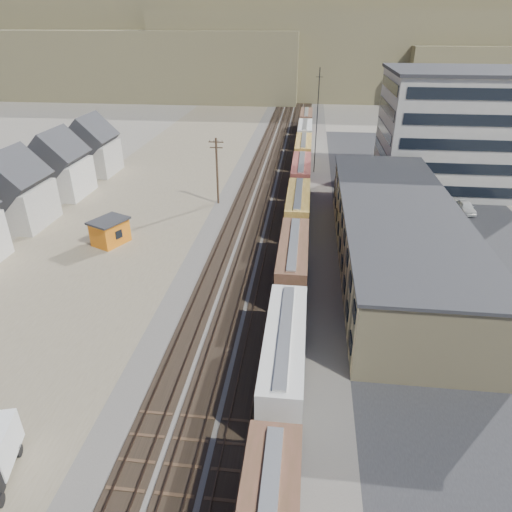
# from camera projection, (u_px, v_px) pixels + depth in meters

# --- Properties ---
(ground) EXTENTS (300.00, 300.00, 0.00)m
(ground) POSITION_uv_depth(u_px,v_px,m) (225.00, 421.00, 32.00)
(ground) COLOR #6B6356
(ground) RESTS_ON ground
(ballast_bed) EXTENTS (18.00, 200.00, 0.06)m
(ballast_bed) POSITION_uv_depth(u_px,v_px,m) (277.00, 188.00, 76.08)
(ballast_bed) COLOR #4C4742
(ballast_bed) RESTS_ON ground
(dirt_yard) EXTENTS (24.00, 180.00, 0.03)m
(dirt_yard) POSITION_uv_depth(u_px,v_px,m) (142.00, 205.00, 69.31)
(dirt_yard) COLOR #6D5F4B
(dirt_yard) RESTS_ON ground
(asphalt_lot) EXTENTS (26.00, 120.00, 0.04)m
(asphalt_lot) POSITION_uv_depth(u_px,v_px,m) (434.00, 231.00, 60.61)
(asphalt_lot) COLOR #232326
(asphalt_lot) RESTS_ON ground
(rail_tracks) EXTENTS (11.40, 200.00, 0.24)m
(rail_tracks) POSITION_uv_depth(u_px,v_px,m) (274.00, 188.00, 76.10)
(rail_tracks) COLOR black
(rail_tracks) RESTS_ON ground
(freight_train) EXTENTS (3.00, 119.74, 4.46)m
(freight_train) POSITION_uv_depth(u_px,v_px,m) (300.00, 188.00, 67.90)
(freight_train) COLOR black
(freight_train) RESTS_ON ground
(warehouse) EXTENTS (12.40, 40.40, 7.25)m
(warehouse) POSITION_uv_depth(u_px,v_px,m) (396.00, 235.00, 50.83)
(warehouse) COLOR tan
(warehouse) RESTS_ON ground
(office_tower) EXTENTS (22.60, 18.60, 18.45)m
(office_tower) POSITION_uv_depth(u_px,v_px,m) (454.00, 130.00, 73.34)
(office_tower) COLOR #9E998E
(office_tower) RESTS_ON ground
(utility_pole_north) EXTENTS (2.20, 0.32, 10.00)m
(utility_pole_north) POSITION_uv_depth(u_px,v_px,m) (217.00, 170.00, 67.47)
(utility_pole_north) COLOR #382619
(utility_pole_north) RESTS_ON ground
(radio_mast) EXTENTS (1.20, 0.16, 18.00)m
(radio_mast) POSITION_uv_depth(u_px,v_px,m) (317.00, 122.00, 80.10)
(radio_mast) COLOR black
(radio_mast) RESTS_ON ground
(hills_north) EXTENTS (265.00, 80.00, 32.00)m
(hills_north) POSITION_uv_depth(u_px,v_px,m) (301.00, 52.00, 173.58)
(hills_north) COLOR #716644
(hills_north) RESTS_ON ground
(maintenance_shed) EXTENTS (4.93, 5.41, 3.22)m
(maintenance_shed) POSITION_uv_depth(u_px,v_px,m) (110.00, 231.00, 56.66)
(maintenance_shed) COLOR orange
(maintenance_shed) RESTS_ON ground
(parked_car_blue) EXTENTS (5.27, 5.27, 1.42)m
(parked_car_blue) POSITION_uv_depth(u_px,v_px,m) (423.00, 222.00, 61.78)
(parked_car_blue) COLOR navy
(parked_car_blue) RESTS_ON ground
(parked_car_far) EXTENTS (2.38, 4.98, 1.64)m
(parked_car_far) POSITION_uv_depth(u_px,v_px,m) (465.00, 207.00, 66.35)
(parked_car_far) COLOR silver
(parked_car_far) RESTS_ON ground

